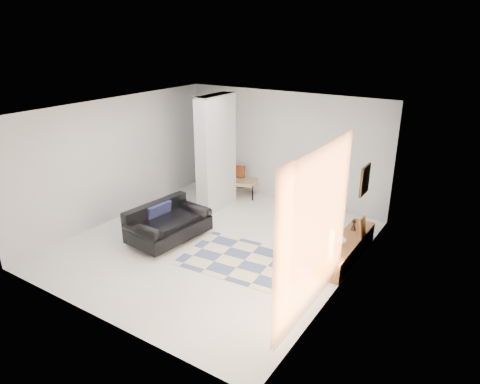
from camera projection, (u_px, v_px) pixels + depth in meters
The scene contains 17 objects.
floor at pixel (215, 243), 8.97m from camera, with size 6.00×6.00×0.00m, color white.
ceiling at pixel (212, 109), 7.97m from camera, with size 6.00×6.00×0.00m, color white.
wall_back at pixel (284, 147), 10.83m from camera, with size 6.00×6.00×0.00m, color #BBBEC0.
wall_front at pixel (91, 238), 6.11m from camera, with size 6.00×6.00×0.00m, color #BBBEC0.
wall_left at pixel (118, 159), 9.86m from camera, with size 6.00×6.00×0.00m, color #BBBEC0.
wall_right at pixel (348, 210), 7.08m from camera, with size 6.00×6.00×0.00m, color #BBBEC0.
partition_column at pixel (216, 154), 10.29m from camera, with size 0.35×1.20×2.80m, color #B9BDC0.
hallway_door at pixel (216, 150), 12.00m from camera, with size 0.85×0.06×2.04m, color beige.
curtain at pixel (316, 231), 6.20m from camera, with size 2.55×2.55×0.00m, color #FF9843.
wall_art at pixel (365, 180), 7.72m from camera, with size 0.04×0.45×0.55m, color #38240F.
media_console at pixel (347, 248), 8.33m from camera, with size 0.45×2.07×0.80m.
loveseat at pixel (167, 224), 9.03m from camera, with size 1.15×1.78×0.76m.
daybed at pixel (228, 178), 11.58m from camera, with size 1.66×1.04×0.77m.
area_rug at pixel (244, 260), 8.29m from camera, with size 2.37×1.58×0.01m, color beige.
cylinder_lamp at pixel (331, 244), 7.47m from camera, with size 0.10×0.10×0.56m, color silver.
bronze_figurine at pixel (354, 225), 8.60m from camera, with size 0.11×0.11×0.23m, color black, non-canonical shape.
vase at pixel (341, 239), 8.05m from camera, with size 0.20×0.20×0.21m, color silver.
Camera 1 is at (4.76, -6.45, 4.19)m, focal length 32.00 mm.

